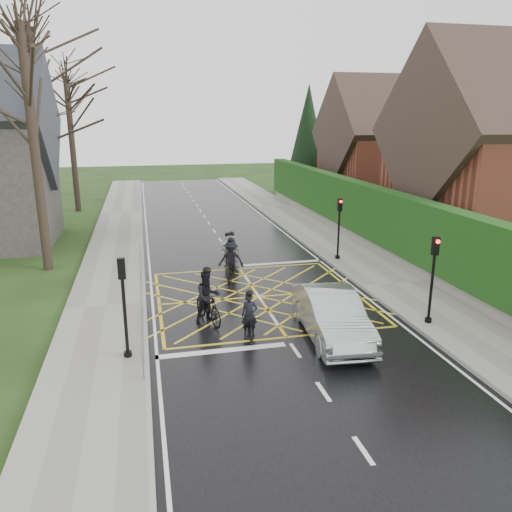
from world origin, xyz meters
name	(u,v)px	position (x,y,z in m)	size (l,w,h in m)	color
ground	(259,297)	(0.00, 0.00, 0.00)	(120.00, 120.00, 0.00)	black
road	(259,297)	(0.00, 0.00, 0.01)	(9.00, 80.00, 0.01)	black
sidewalk_right	(393,284)	(6.00, 0.00, 0.07)	(3.00, 80.00, 0.15)	gray
sidewalk_left	(106,307)	(-6.00, 0.00, 0.07)	(3.00, 80.00, 0.15)	gray
stone_wall	(370,243)	(7.75, 6.00, 0.35)	(0.50, 38.00, 0.70)	slate
hedge	(372,212)	(7.75, 6.00, 2.10)	(0.90, 38.00, 2.80)	#13340E
house_far	(389,153)	(14.75, 18.00, 4.36)	(9.80, 8.80, 10.30)	brown
conifer	(308,141)	(10.75, 26.00, 4.99)	(4.60, 4.60, 10.00)	black
tree_near	(29,97)	(-9.00, 6.00, 7.91)	(9.24, 9.24, 11.44)	black
tree_mid	(37,89)	(-10.00, 14.00, 8.63)	(10.08, 10.08, 12.48)	black
tree_far	(69,116)	(-9.30, 22.00, 7.19)	(8.40, 8.40, 10.40)	black
railing_south	(142,322)	(-4.65, -3.50, 0.78)	(0.05, 5.04, 1.03)	slate
railing_north	(140,259)	(-4.65, 4.00, 0.79)	(0.05, 6.04, 1.03)	slate
traffic_light_ne	(339,229)	(5.10, 4.20, 1.66)	(0.24, 0.31, 3.21)	black
traffic_light_se	(432,281)	(5.10, -4.20, 1.66)	(0.24, 0.31, 3.21)	black
traffic_light_sw	(125,309)	(-5.10, -4.50, 1.66)	(0.24, 0.31, 3.21)	black
cyclist_rear	(250,322)	(-1.17, -3.65, 0.53)	(0.79, 1.73, 1.63)	black
cyclist_back	(208,301)	(-2.35, -2.09, 0.77)	(1.15, 2.13, 2.05)	black
cyclist_mid	(231,264)	(-0.67, 2.56, 0.70)	(1.30, 2.10, 1.93)	black
cyclist_front	(228,253)	(-0.46, 4.72, 0.61)	(0.96, 1.72, 1.66)	black
cyclist_lead	(232,257)	(-0.40, 3.85, 0.66)	(1.30, 2.07, 1.90)	yellow
car	(332,315)	(1.46, -4.31, 0.79)	(1.67, 4.78, 1.58)	#A3A7AA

